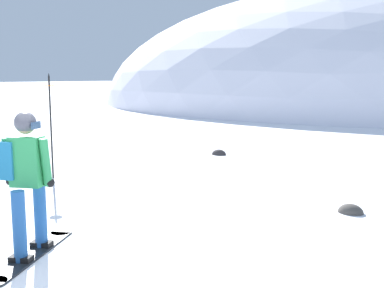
% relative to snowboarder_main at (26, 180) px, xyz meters
% --- Properties ---
extents(ground_plane, '(300.00, 300.00, 0.00)m').
position_rel_snowboarder_main_xyz_m(ground_plane, '(0.44, -0.11, -0.92)').
color(ground_plane, white).
extents(ridge_peak_main, '(41.82, 37.63, 17.61)m').
position_rel_snowboarder_main_xyz_m(ridge_peak_main, '(-5.26, 34.71, -0.92)').
color(ridge_peak_main, white).
rests_on(ridge_peak_main, ground).
extents(snowboarder_main, '(0.93, 1.70, 1.71)m').
position_rel_snowboarder_main_xyz_m(snowboarder_main, '(0.00, 0.00, 0.00)').
color(snowboarder_main, black).
rests_on(snowboarder_main, ground).
extents(piste_marker_near, '(0.20, 0.20, 2.18)m').
position_rel_snowboarder_main_xyz_m(piste_marker_near, '(-3.23, 2.95, 0.32)').
color(piste_marker_near, black).
rests_on(piste_marker_near, ground).
extents(rock_mid, '(0.40, 0.34, 0.28)m').
position_rel_snowboarder_main_xyz_m(rock_mid, '(-1.88, 7.43, -0.92)').
color(rock_mid, '#383333').
rests_on(rock_mid, ground).
extents(rock_small, '(0.39, 0.33, 0.28)m').
position_rel_snowboarder_main_xyz_m(rock_small, '(2.65, 3.94, -0.92)').
color(rock_small, '#4C4742').
rests_on(rock_small, ground).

